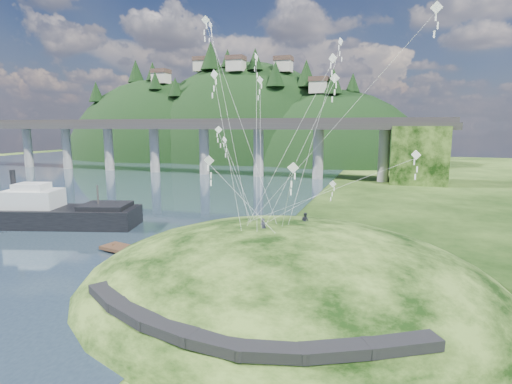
% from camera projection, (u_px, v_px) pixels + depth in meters
% --- Properties ---
extents(ground, '(320.00, 320.00, 0.00)m').
position_uv_depth(ground, '(189.00, 282.00, 33.60)').
color(ground, black).
rests_on(ground, ground).
extents(grass_hill, '(36.00, 32.00, 13.00)m').
position_uv_depth(grass_hill, '(286.00, 302.00, 33.24)').
color(grass_hill, black).
rests_on(grass_hill, ground).
extents(footpath, '(22.29, 5.84, 0.83)m').
position_uv_depth(footpath, '(226.00, 328.00, 21.82)').
color(footpath, black).
rests_on(footpath, ground).
extents(bridge, '(160.00, 11.00, 15.00)m').
position_uv_depth(bridge, '(223.00, 139.00, 105.85)').
color(bridge, '#2D2B2B').
rests_on(bridge, ground).
extents(far_ridge, '(153.00, 70.00, 94.50)m').
position_uv_depth(far_ridge, '(235.00, 177.00, 162.75)').
color(far_ridge, black).
rests_on(far_ridge, ground).
extents(work_barge, '(22.01, 11.29, 7.43)m').
position_uv_depth(work_barge, '(53.00, 212.00, 52.20)').
color(work_barge, black).
rests_on(work_barge, ground).
extents(wooden_dock, '(13.69, 4.97, 0.97)m').
position_uv_depth(wooden_dock, '(153.00, 256.00, 39.26)').
color(wooden_dock, '#392417').
rests_on(wooden_dock, ground).
extents(kite_flyers, '(3.45, 4.43, 1.65)m').
position_uv_depth(kite_flyers, '(291.00, 214.00, 33.57)').
color(kite_flyers, '#282936').
rests_on(kite_flyers, ground).
extents(kite_swarm, '(21.24, 13.53, 18.10)m').
position_uv_depth(kite_swarm, '(281.00, 93.00, 34.19)').
color(kite_swarm, white).
rests_on(kite_swarm, ground).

